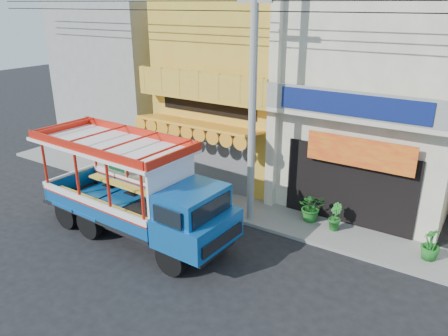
# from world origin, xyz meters

# --- Properties ---
(ground) EXTENTS (90.00, 90.00, 0.00)m
(ground) POSITION_xyz_m (0.00, 0.00, 0.00)
(ground) COLOR black
(ground) RESTS_ON ground
(sidewalk) EXTENTS (30.00, 2.00, 0.12)m
(sidewalk) POSITION_xyz_m (0.00, 4.00, 0.06)
(sidewalk) COLOR slate
(sidewalk) RESTS_ON ground
(shophouse_left) EXTENTS (6.00, 7.50, 8.24)m
(shophouse_left) POSITION_xyz_m (-4.00, 7.96, 4.11)
(shophouse_left) COLOR gold
(shophouse_left) RESTS_ON ground
(shophouse_right) EXTENTS (6.00, 6.75, 8.24)m
(shophouse_right) POSITION_xyz_m (2.00, 7.96, 4.11)
(shophouse_right) COLOR #B5AD94
(shophouse_right) RESTS_ON ground
(party_pilaster) EXTENTS (0.35, 0.30, 8.00)m
(party_pilaster) POSITION_xyz_m (-1.00, 4.85, 4.00)
(party_pilaster) COLOR #B5AD94
(party_pilaster) RESTS_ON ground
(filler_building_left) EXTENTS (6.00, 6.00, 7.60)m
(filler_building_left) POSITION_xyz_m (-11.00, 8.00, 3.80)
(filler_building_left) COLOR gray
(filler_building_left) RESTS_ON ground
(utility_pole) EXTENTS (28.00, 0.26, 9.00)m
(utility_pole) POSITION_xyz_m (-0.85, 3.30, 5.03)
(utility_pole) COLOR gray
(utility_pole) RESTS_ON ground
(songthaew_truck) EXTENTS (7.51, 2.76, 3.46)m
(songthaew_truck) POSITION_xyz_m (-3.22, 0.25, 1.67)
(songthaew_truck) COLOR black
(songthaew_truck) RESTS_ON ground
(green_sign) EXTENTS (0.70, 0.53, 1.10)m
(green_sign) POSITION_xyz_m (-8.17, 3.62, 0.58)
(green_sign) COLOR black
(green_sign) RESTS_ON sidewalk
(potted_plant_a) EXTENTS (1.26, 1.21, 1.08)m
(potted_plant_a) POSITION_xyz_m (0.91, 4.44, 0.66)
(potted_plant_a) COLOR #1C631E
(potted_plant_a) RESTS_ON sidewalk
(potted_plant_b) EXTENTS (0.62, 0.67, 0.96)m
(potted_plant_b) POSITION_xyz_m (1.83, 4.25, 0.60)
(potted_plant_b) COLOR #1C631E
(potted_plant_b) RESTS_ON sidewalk
(potted_plant_c) EXTENTS (0.61, 0.61, 1.04)m
(potted_plant_c) POSITION_xyz_m (4.95, 4.04, 0.64)
(potted_plant_c) COLOR #1C631E
(potted_plant_c) RESTS_ON sidewalk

